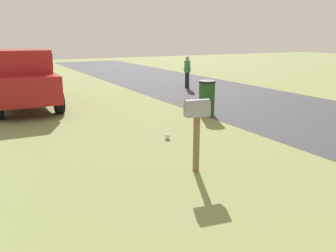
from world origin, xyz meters
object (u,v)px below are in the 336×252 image
(pedestrian, at_px, (187,70))
(pickup_truck, at_px, (22,78))
(mailbox, at_px, (197,114))
(trash_bin, at_px, (207,98))

(pedestrian, bearing_deg, pickup_truck, -168.26)
(mailbox, relative_size, pedestrian, 0.91)
(trash_bin, bearing_deg, pickup_truck, 51.89)
(trash_bin, xyz_separation_m, pedestrian, (5.62, -2.61, 0.32))
(pickup_truck, bearing_deg, pedestrian, 101.86)
(mailbox, relative_size, pickup_truck, 0.28)
(pickup_truck, relative_size, pedestrian, 3.21)
(mailbox, height_order, pickup_truck, pickup_truck)
(pickup_truck, height_order, pedestrian, pickup_truck)
(pickup_truck, xyz_separation_m, pedestrian, (1.58, -7.75, -0.21))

